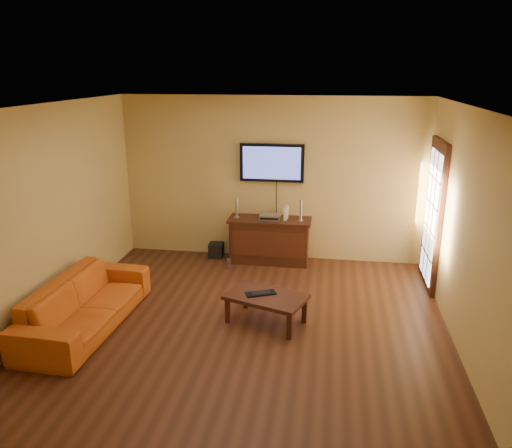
% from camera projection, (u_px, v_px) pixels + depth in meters
% --- Properties ---
extents(ground_plane, '(5.00, 5.00, 0.00)m').
position_uv_depth(ground_plane, '(246.00, 326.00, 6.28)').
color(ground_plane, '#3A1D10').
rests_on(ground_plane, ground).
extents(room_walls, '(5.00, 5.00, 5.00)m').
position_uv_depth(room_walls, '(254.00, 184.00, 6.36)').
color(room_walls, tan).
rests_on(room_walls, ground).
extents(french_door, '(0.07, 1.02, 2.22)m').
position_uv_depth(french_door, '(433.00, 217.00, 7.21)').
color(french_door, black).
rests_on(french_door, ground).
extents(media_console, '(1.35, 0.52, 0.74)m').
position_uv_depth(media_console, '(270.00, 240.00, 8.27)').
color(media_console, black).
rests_on(media_console, ground).
extents(television, '(1.05, 0.08, 0.62)m').
position_uv_depth(television, '(272.00, 163.00, 8.10)').
color(television, black).
rests_on(television, ground).
extents(coffee_table, '(1.11, 0.87, 0.38)m').
position_uv_depth(coffee_table, '(266.00, 299.00, 6.27)').
color(coffee_table, black).
rests_on(coffee_table, ground).
extents(sofa, '(0.69, 2.14, 0.83)m').
position_uv_depth(sofa, '(85.00, 296.00, 6.15)').
color(sofa, '#C55615').
rests_on(sofa, ground).
extents(speaker_left, '(0.09, 0.09, 0.33)m').
position_uv_depth(speaker_left, '(237.00, 209.00, 8.19)').
color(speaker_left, silver).
rests_on(speaker_left, media_console).
extents(speaker_right, '(0.09, 0.09, 0.34)m').
position_uv_depth(speaker_right, '(301.00, 211.00, 8.03)').
color(speaker_right, silver).
rests_on(speaker_right, media_console).
extents(av_receiver, '(0.35, 0.25, 0.08)m').
position_uv_depth(av_receiver, '(270.00, 217.00, 8.14)').
color(av_receiver, silver).
rests_on(av_receiver, media_console).
extents(game_console, '(0.06, 0.17, 0.23)m').
position_uv_depth(game_console, '(286.00, 213.00, 8.11)').
color(game_console, white).
rests_on(game_console, media_console).
extents(subwoofer, '(0.25, 0.25, 0.24)m').
position_uv_depth(subwoofer, '(216.00, 250.00, 8.56)').
color(subwoofer, black).
rests_on(subwoofer, ground).
extents(bottle, '(0.06, 0.06, 0.19)m').
position_uv_depth(bottle, '(229.00, 263.00, 8.06)').
color(bottle, white).
rests_on(bottle, ground).
extents(keyboard, '(0.40, 0.28, 0.02)m').
position_uv_depth(keyboard, '(261.00, 293.00, 6.29)').
color(keyboard, black).
rests_on(keyboard, coffee_table).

